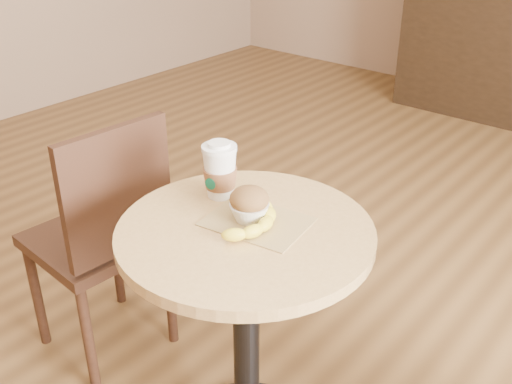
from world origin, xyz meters
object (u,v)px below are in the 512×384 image
(muffin, at_px, (249,204))
(banana, at_px, (248,218))
(cafe_table, at_px, (246,310))
(chair_left, at_px, (104,234))
(coffee_cup, at_px, (220,172))

(muffin, xyz_separation_m, banana, (0.01, -0.02, -0.03))
(cafe_table, xyz_separation_m, chair_left, (-0.61, 0.02, -0.02))
(cafe_table, distance_m, muffin, 0.30)
(cafe_table, bearing_deg, chair_left, 178.44)
(cafe_table, height_order, chair_left, chair_left)
(cafe_table, relative_size, coffee_cup, 4.96)
(cafe_table, bearing_deg, coffee_cup, 152.23)
(cafe_table, distance_m, banana, 0.27)
(coffee_cup, xyz_separation_m, banana, (0.15, -0.07, -0.05))
(cafe_table, xyz_separation_m, banana, (-0.00, 0.01, 0.27))
(coffee_cup, bearing_deg, banana, -32.08)
(coffee_cup, height_order, banana, coffee_cup)
(cafe_table, relative_size, banana, 3.47)
(cafe_table, height_order, banana, banana)
(cafe_table, relative_size, muffin, 7.67)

